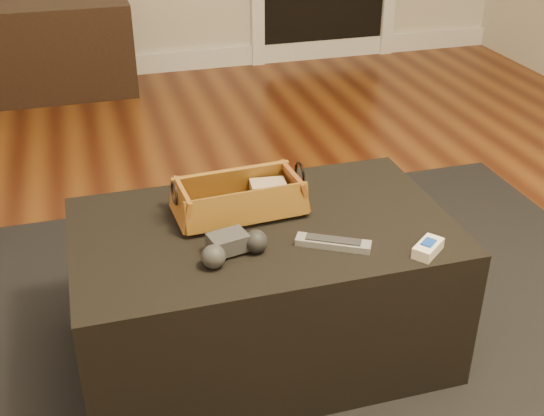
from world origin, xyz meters
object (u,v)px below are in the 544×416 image
object	(u,v)px
media_cabinet	(11,52)
wicker_basket	(239,200)
cream_gadget	(428,248)
ottoman	(263,290)
tv_remote	(235,209)
silver_remote	(333,243)
game_controller	(232,246)

from	to	relation	value
media_cabinet	wicker_basket	xyz separation A→B (m)	(0.72, -2.42, 0.21)
media_cabinet	cream_gadget	world-z (taller)	media_cabinet
ottoman	tv_remote	size ratio (longest dim) A/B	5.40
media_cabinet	wicker_basket	world-z (taller)	wicker_basket
media_cabinet	silver_remote	bearing A→B (deg)	-71.13
silver_remote	cream_gadget	world-z (taller)	cream_gadget
wicker_basket	ottoman	bearing A→B (deg)	-62.32
wicker_basket	cream_gadget	bearing A→B (deg)	-39.26
ottoman	silver_remote	world-z (taller)	silver_remote
game_controller	cream_gadget	world-z (taller)	game_controller
ottoman	game_controller	bearing A→B (deg)	-131.82
media_cabinet	silver_remote	distance (m)	2.81
wicker_basket	silver_remote	bearing A→B (deg)	-51.20
ottoman	game_controller	world-z (taller)	game_controller
tv_remote	cream_gadget	distance (m)	0.52
tv_remote	cream_gadget	size ratio (longest dim) A/B	1.84
silver_remote	ottoman	bearing A→B (deg)	133.74
tv_remote	cream_gadget	xyz separation A→B (m)	(0.41, -0.31, -0.01)
wicker_basket	silver_remote	world-z (taller)	wicker_basket
ottoman	tv_remote	bearing A→B (deg)	131.56
media_cabinet	ottoman	world-z (taller)	media_cabinet
media_cabinet	ottoman	bearing A→B (deg)	-73.03
wicker_basket	game_controller	distance (m)	0.22
cream_gadget	silver_remote	bearing A→B (deg)	155.95
wicker_basket	silver_remote	distance (m)	0.30
game_controller	cream_gadget	size ratio (longest dim) A/B	1.88
tv_remote	cream_gadget	world-z (taller)	cream_gadget
tv_remote	ottoman	bearing A→B (deg)	-58.10
game_controller	wicker_basket	bearing A→B (deg)	71.65
wicker_basket	cream_gadget	xyz separation A→B (m)	(0.40, -0.33, -0.03)
media_cabinet	wicker_basket	bearing A→B (deg)	-73.42
ottoman	cream_gadget	bearing A→B (deg)	-34.46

